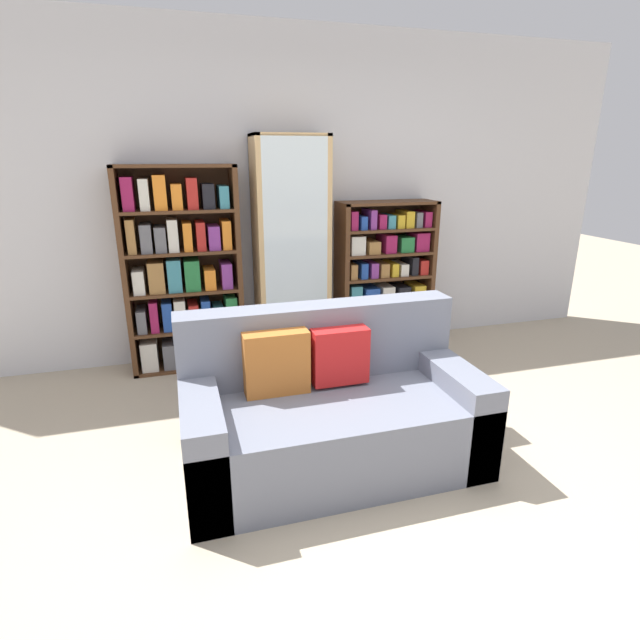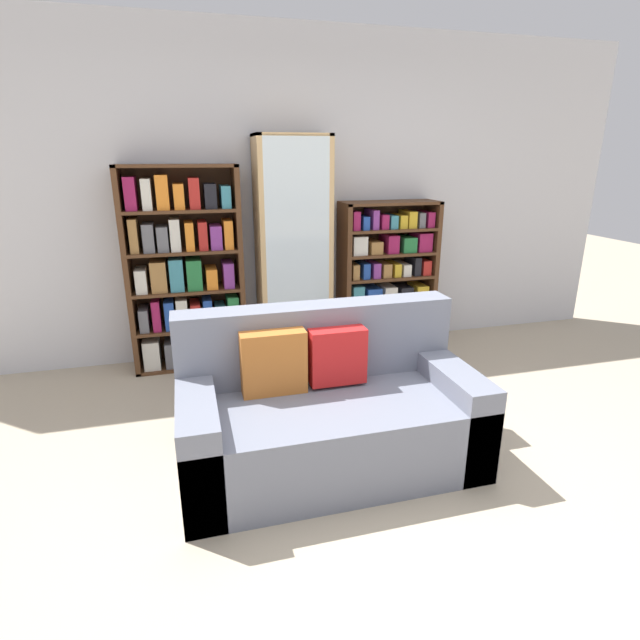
% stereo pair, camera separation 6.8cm
% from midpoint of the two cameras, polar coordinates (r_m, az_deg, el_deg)
% --- Properties ---
extents(ground_plane, '(16.00, 16.00, 0.00)m').
position_cam_midpoint_polar(ground_plane, '(2.68, 7.41, -21.24)').
color(ground_plane, tan).
extents(wall_back, '(6.37, 0.06, 2.70)m').
position_cam_midpoint_polar(wall_back, '(4.39, -4.88, 13.67)').
color(wall_back, silver).
rests_on(wall_back, ground).
extents(couch, '(1.64, 0.82, 0.88)m').
position_cam_midpoint_polar(couch, '(2.88, 0.50, -10.57)').
color(couch, slate).
rests_on(couch, ground).
extents(bookshelf_left, '(0.91, 0.32, 1.64)m').
position_cam_midpoint_polar(bookshelf_left, '(4.19, -15.85, 4.96)').
color(bookshelf_left, '#4C2D19').
rests_on(bookshelf_left, ground).
extents(display_cabinet, '(0.60, 0.36, 1.86)m').
position_cam_midpoint_polar(display_cabinet, '(4.24, -3.78, 7.77)').
color(display_cabinet, tan).
rests_on(display_cabinet, ground).
extents(bookshelf_right, '(0.87, 0.32, 1.32)m').
position_cam_midpoint_polar(bookshelf_right, '(4.58, 6.97, 4.79)').
color(bookshelf_right, '#4C2D19').
rests_on(bookshelf_right, ground).
extents(wine_bottle, '(0.07, 0.07, 0.39)m').
position_cam_midpoint_polar(wine_bottle, '(3.82, 8.09, -5.65)').
color(wine_bottle, '#192333').
rests_on(wine_bottle, ground).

